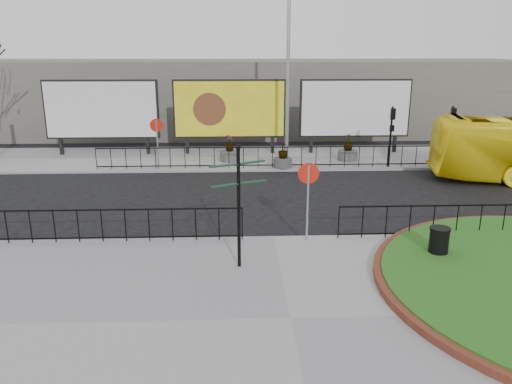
{
  "coord_description": "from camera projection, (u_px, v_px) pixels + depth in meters",
  "views": [
    {
      "loc": [
        -1.16,
        -14.79,
        5.9
      ],
      "look_at": [
        -0.51,
        1.29,
        1.21
      ],
      "focal_mm": 35.0,
      "sensor_mm": 36.0,
      "label": 1
    }
  ],
  "objects": [
    {
      "name": "ground",
      "position": [
        274.0,
        240.0,
        15.89
      ],
      "size": [
        90.0,
        90.0,
        0.0
      ],
      "primitive_type": "plane",
      "color": "black",
      "rests_on": "ground"
    },
    {
      "name": "pavement_near",
      "position": [
        290.0,
        320.0,
        11.07
      ],
      "size": [
        30.0,
        10.0,
        0.12
      ],
      "primitive_type": "cube",
      "color": "gray",
      "rests_on": "ground"
    },
    {
      "name": "pavement_far",
      "position": [
        257.0,
        158.0,
        27.38
      ],
      "size": [
        44.0,
        6.0,
        0.12
      ],
      "primitive_type": "cube",
      "color": "gray",
      "rests_on": "ground"
    },
    {
      "name": "railing_near_left",
      "position": [
        78.0,
        226.0,
        15.18
      ],
      "size": [
        10.0,
        0.1,
        1.1
      ],
      "primitive_type": null,
      "color": "black",
      "rests_on": "pavement_near"
    },
    {
      "name": "railing_near_right",
      "position": [
        481.0,
        220.0,
        15.66
      ],
      "size": [
        9.0,
        0.1,
        1.1
      ],
      "primitive_type": null,
      "color": "black",
      "rests_on": "pavement_near"
    },
    {
      "name": "railing_far",
      "position": [
        280.0,
        157.0,
        24.66
      ],
      "size": [
        18.0,
        0.1,
        1.1
      ],
      "primitive_type": null,
      "color": "black",
      "rests_on": "pavement_far"
    },
    {
      "name": "speed_sign_far",
      "position": [
        157.0,
        133.0,
        24.18
      ],
      "size": [
        0.64,
        0.07,
        2.47
      ],
      "color": "gray",
      "rests_on": "pavement_far"
    },
    {
      "name": "speed_sign_near",
      "position": [
        308.0,
        185.0,
        15.01
      ],
      "size": [
        0.64,
        0.07,
        2.47
      ],
      "color": "gray",
      "rests_on": "pavement_near"
    },
    {
      "name": "billboard_left",
      "position": [
        102.0,
        110.0,
        27.27
      ],
      "size": [
        6.2,
        0.31,
        4.1
      ],
      "color": "black",
      "rests_on": "pavement_far"
    },
    {
      "name": "billboard_mid",
      "position": [
        230.0,
        109.0,
        27.55
      ],
      "size": [
        6.2,
        0.31,
        4.1
      ],
      "color": "black",
      "rests_on": "pavement_far"
    },
    {
      "name": "billboard_right",
      "position": [
        355.0,
        109.0,
        27.82
      ],
      "size": [
        6.2,
        0.31,
        4.1
      ],
      "color": "black",
      "rests_on": "pavement_far"
    },
    {
      "name": "lamp_post",
      "position": [
        288.0,
        69.0,
        25.15
      ],
      "size": [
        0.74,
        0.18,
        9.23
      ],
      "color": "gray",
      "rests_on": "pavement_far"
    },
    {
      "name": "signal_pole_a",
      "position": [
        392.0,
        127.0,
        24.51
      ],
      "size": [
        0.22,
        0.26,
        3.0
      ],
      "color": "black",
      "rests_on": "pavement_far"
    },
    {
      "name": "signal_pole_b",
      "position": [
        452.0,
        127.0,
        24.63
      ],
      "size": [
        0.22,
        0.26,
        3.0
      ],
      "color": "black",
      "rests_on": "pavement_far"
    },
    {
      "name": "building_backdrop",
      "position": [
        251.0,
        96.0,
        36.29
      ],
      "size": [
        40.0,
        10.0,
        5.0
      ],
      "primitive_type": "cube",
      "color": "#615E55",
      "rests_on": "ground"
    },
    {
      "name": "fingerpost_sign",
      "position": [
        239.0,
        195.0,
        13.12
      ],
      "size": [
        1.52,
        0.88,
        3.38
      ],
      "rotation": [
        0.0,
        0.0,
        0.37
      ],
      "color": "black",
      "rests_on": "pavement_near"
    },
    {
      "name": "litter_bin",
      "position": [
        439.0,
        243.0,
        13.99
      ],
      "size": [
        0.57,
        0.57,
        0.95
      ],
      "color": "black",
      "rests_on": "pavement_near"
    },
    {
      "name": "planter_a",
      "position": [
        230.0,
        153.0,
        26.22
      ],
      "size": [
        1.02,
        1.02,
        1.37
      ],
      "color": "#4C4C4F",
      "rests_on": "pavement_far"
    },
    {
      "name": "planter_b",
      "position": [
        283.0,
        158.0,
        24.79
      ],
      "size": [
        0.91,
        0.91,
        1.33
      ],
      "color": "#4C4C4F",
      "rests_on": "pavement_far"
    },
    {
      "name": "planter_c",
      "position": [
        348.0,
        151.0,
        26.35
      ],
      "size": [
        1.03,
        1.03,
        1.47
      ],
      "color": "#4C4C4F",
      "rests_on": "pavement_far"
    }
  ]
}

